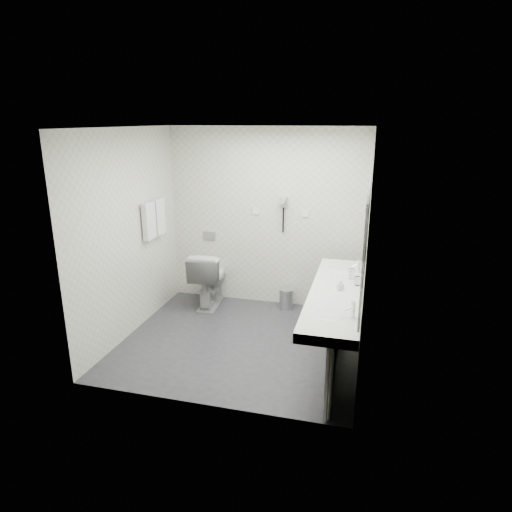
# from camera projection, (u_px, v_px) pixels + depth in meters

# --- Properties ---
(floor) EXTENTS (2.80, 2.80, 0.00)m
(floor) POSITION_uv_depth(u_px,v_px,m) (241.00, 341.00, 5.45)
(floor) COLOR #2A2A2F
(floor) RESTS_ON ground
(ceiling) EXTENTS (2.80, 2.80, 0.00)m
(ceiling) POSITION_uv_depth(u_px,v_px,m) (239.00, 127.00, 4.71)
(ceiling) COLOR silver
(ceiling) RESTS_ON wall_back
(wall_back) EXTENTS (2.80, 0.00, 2.80)m
(wall_back) POSITION_uv_depth(u_px,v_px,m) (266.00, 218.00, 6.28)
(wall_back) COLOR beige
(wall_back) RESTS_ON floor
(wall_front) EXTENTS (2.80, 0.00, 2.80)m
(wall_front) POSITION_uv_depth(u_px,v_px,m) (197.00, 280.00, 3.88)
(wall_front) COLOR beige
(wall_front) RESTS_ON floor
(wall_left) EXTENTS (0.00, 2.60, 2.60)m
(wall_left) POSITION_uv_depth(u_px,v_px,m) (129.00, 234.00, 5.42)
(wall_left) COLOR beige
(wall_left) RESTS_ON floor
(wall_right) EXTENTS (0.00, 2.60, 2.60)m
(wall_right) POSITION_uv_depth(u_px,v_px,m) (367.00, 251.00, 4.74)
(wall_right) COLOR beige
(wall_right) RESTS_ON floor
(vanity_counter) EXTENTS (0.55, 2.20, 0.10)m
(vanity_counter) POSITION_uv_depth(u_px,v_px,m) (337.00, 295.00, 4.76)
(vanity_counter) COLOR silver
(vanity_counter) RESTS_ON floor
(vanity_panel) EXTENTS (0.03, 2.15, 0.75)m
(vanity_panel) POSITION_uv_depth(u_px,v_px,m) (337.00, 331.00, 4.87)
(vanity_panel) COLOR #9A9692
(vanity_panel) RESTS_ON floor
(vanity_post_near) EXTENTS (0.06, 0.06, 0.75)m
(vanity_post_near) POSITION_uv_depth(u_px,v_px,m) (330.00, 384.00, 3.90)
(vanity_post_near) COLOR silver
(vanity_post_near) RESTS_ON floor
(vanity_post_far) EXTENTS (0.06, 0.06, 0.75)m
(vanity_post_far) POSITION_uv_depth(u_px,v_px,m) (346.00, 296.00, 5.83)
(vanity_post_far) COLOR silver
(vanity_post_far) RESTS_ON floor
(mirror) EXTENTS (0.02, 2.20, 1.05)m
(mirror) POSITION_uv_depth(u_px,v_px,m) (366.00, 237.00, 4.50)
(mirror) COLOR #B2BCC6
(mirror) RESTS_ON wall_right
(basin_near) EXTENTS (0.40, 0.31, 0.05)m
(basin_near) POSITION_uv_depth(u_px,v_px,m) (331.00, 317.00, 4.14)
(basin_near) COLOR silver
(basin_near) RESTS_ON vanity_counter
(basin_far) EXTENTS (0.40, 0.31, 0.05)m
(basin_far) POSITION_uv_depth(u_px,v_px,m) (341.00, 272.00, 5.35)
(basin_far) COLOR silver
(basin_far) RESTS_ON vanity_counter
(faucet_near) EXTENTS (0.04, 0.04, 0.15)m
(faucet_near) POSITION_uv_depth(u_px,v_px,m) (353.00, 310.00, 4.07)
(faucet_near) COLOR silver
(faucet_near) RESTS_ON vanity_counter
(faucet_far) EXTENTS (0.04, 0.04, 0.15)m
(faucet_far) POSITION_uv_depth(u_px,v_px,m) (359.00, 266.00, 5.27)
(faucet_far) COLOR silver
(faucet_far) RESTS_ON vanity_counter
(soap_bottle_a) EXTENTS (0.06, 0.06, 0.10)m
(soap_bottle_a) POSITION_uv_depth(u_px,v_px,m) (340.00, 285.00, 4.73)
(soap_bottle_a) COLOR white
(soap_bottle_a) RESTS_ON vanity_counter
(soap_bottle_b) EXTENTS (0.08, 0.08, 0.08)m
(soap_bottle_b) POSITION_uv_depth(u_px,v_px,m) (341.00, 284.00, 4.80)
(soap_bottle_b) COLOR white
(soap_bottle_b) RESTS_ON vanity_counter
(glass_left) EXTENTS (0.07, 0.07, 0.10)m
(glass_left) POSITION_uv_depth(u_px,v_px,m) (357.00, 281.00, 4.87)
(glass_left) COLOR silver
(glass_left) RESTS_ON vanity_counter
(glass_right) EXTENTS (0.07, 0.07, 0.12)m
(glass_right) POSITION_uv_depth(u_px,v_px,m) (352.00, 274.00, 5.07)
(glass_right) COLOR silver
(glass_right) RESTS_ON vanity_counter
(toilet) EXTENTS (0.53, 0.84, 0.81)m
(toilet) POSITION_uv_depth(u_px,v_px,m) (209.00, 278.00, 6.42)
(toilet) COLOR silver
(toilet) RESTS_ON floor
(flush_plate) EXTENTS (0.18, 0.02, 0.12)m
(flush_plate) POSITION_uv_depth(u_px,v_px,m) (209.00, 236.00, 6.56)
(flush_plate) COLOR #B2B5BA
(flush_plate) RESTS_ON wall_back
(pedal_bin) EXTENTS (0.21, 0.21, 0.28)m
(pedal_bin) POSITION_uv_depth(u_px,v_px,m) (286.00, 299.00, 6.35)
(pedal_bin) COLOR #B2B5BA
(pedal_bin) RESTS_ON floor
(bin_lid) EXTENTS (0.20, 0.20, 0.02)m
(bin_lid) POSITION_uv_depth(u_px,v_px,m) (287.00, 290.00, 6.31)
(bin_lid) COLOR #B2B5BA
(bin_lid) RESTS_ON pedal_bin
(towel_rail) EXTENTS (0.02, 0.62, 0.02)m
(towel_rail) POSITION_uv_depth(u_px,v_px,m) (152.00, 202.00, 5.83)
(towel_rail) COLOR silver
(towel_rail) RESTS_ON wall_left
(towel_near) EXTENTS (0.07, 0.24, 0.48)m
(towel_near) POSITION_uv_depth(u_px,v_px,m) (149.00, 221.00, 5.76)
(towel_near) COLOR silver
(towel_near) RESTS_ON towel_rail
(towel_far) EXTENTS (0.07, 0.24, 0.48)m
(towel_far) POSITION_uv_depth(u_px,v_px,m) (159.00, 217.00, 6.02)
(towel_far) COLOR silver
(towel_far) RESTS_ON towel_rail
(dryer_cradle) EXTENTS (0.10, 0.04, 0.14)m
(dryer_cradle) POSITION_uv_depth(u_px,v_px,m) (284.00, 202.00, 6.12)
(dryer_cradle) COLOR #95959B
(dryer_cradle) RESTS_ON wall_back
(dryer_barrel) EXTENTS (0.08, 0.14, 0.08)m
(dryer_barrel) POSITION_uv_depth(u_px,v_px,m) (283.00, 201.00, 6.05)
(dryer_barrel) COLOR #95959B
(dryer_barrel) RESTS_ON dryer_cradle
(dryer_cord) EXTENTS (0.02, 0.02, 0.35)m
(dryer_cord) POSITION_uv_depth(u_px,v_px,m) (283.00, 220.00, 6.18)
(dryer_cord) COLOR black
(dryer_cord) RESTS_ON dryer_cradle
(switch_plate_a) EXTENTS (0.09, 0.02, 0.09)m
(switch_plate_a) POSITION_uv_depth(u_px,v_px,m) (256.00, 211.00, 6.28)
(switch_plate_a) COLOR silver
(switch_plate_a) RESTS_ON wall_back
(switch_plate_b) EXTENTS (0.09, 0.02, 0.09)m
(switch_plate_b) POSITION_uv_depth(u_px,v_px,m) (305.00, 214.00, 6.11)
(switch_plate_b) COLOR silver
(switch_plate_b) RESTS_ON wall_back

